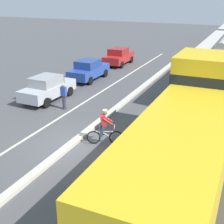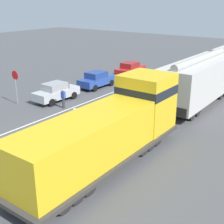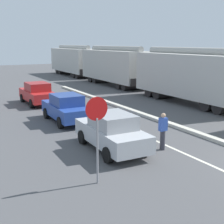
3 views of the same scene
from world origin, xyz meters
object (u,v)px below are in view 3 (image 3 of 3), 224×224
hopper_car_middle (115,66)px  parked_car_silver (112,132)px  parked_car_red (37,93)px  hopper_car_lead (191,76)px  parked_car_blue (66,108)px  stop_sign (97,124)px  hopper_car_trailing (73,61)px  pedestrian_by_cars (163,131)px

hopper_car_middle → parked_car_silver: bearing=-119.9°
parked_car_silver → parked_car_red: 11.67m
hopper_car_lead → parked_car_blue: size_ratio=2.51×
hopper_car_lead → parked_car_silver: (-10.32, -6.37, -1.26)m
parked_car_silver → parked_car_blue: bearing=89.3°
parked_car_red → stop_sign: stop_sign is taller
hopper_car_middle → stop_sign: (-12.30, -20.58, -0.05)m
hopper_car_trailing → parked_car_blue: (-10.25, -24.00, -1.26)m
hopper_car_lead → hopper_car_trailing: bearing=90.0°
stop_sign → parked_car_silver: bearing=52.9°
stop_sign → parked_car_blue: bearing=76.0°
hopper_car_lead → stop_sign: hopper_car_lead is taller
parked_car_silver → stop_sign: bearing=-127.1°
parked_car_silver → hopper_car_middle: bearing=60.1°
hopper_car_trailing → stop_sign: size_ratio=3.68×
hopper_car_lead → hopper_car_middle: 11.60m
hopper_car_trailing → pedestrian_by_cars: hopper_car_trailing is taller
hopper_car_lead → pedestrian_by_cars: 11.27m
hopper_car_middle → parked_car_red: size_ratio=2.51×
hopper_car_middle → pedestrian_by_cars: 20.82m
hopper_car_middle → parked_car_silver: size_ratio=2.49×
hopper_car_middle → parked_car_blue: size_ratio=2.51×
hopper_car_trailing → stop_sign: 34.45m
stop_sign → pedestrian_by_cars: stop_sign is taller
hopper_car_middle → pedestrian_by_cars: (-8.40, -19.01, -1.23)m
hopper_car_lead → parked_car_silver: 12.19m
parked_car_blue → parked_car_silver: bearing=-90.7°
hopper_car_trailing → hopper_car_lead: bearing=-90.0°
parked_car_blue → pedestrian_by_cars: (1.85, -6.62, 0.03)m
hopper_car_trailing → parked_car_red: size_ratio=2.51×
parked_car_red → stop_sign: bearing=-98.3°
hopper_car_middle → parked_car_blue: bearing=-129.6°
stop_sign → pedestrian_by_cars: bearing=21.9°
parked_car_red → pedestrian_by_cars: (1.82, -12.72, 0.03)m
hopper_car_middle → stop_sign: hopper_car_middle is taller
hopper_car_trailing → parked_car_silver: size_ratio=2.49×
parked_car_silver → pedestrian_by_cars: (1.92, -1.05, 0.03)m
hopper_car_trailing → parked_car_blue: 26.12m
parked_car_red → stop_sign: 14.49m
parked_car_silver → pedestrian_by_cars: 2.19m
parked_car_blue → parked_car_red: size_ratio=1.00×
stop_sign → parked_car_red: bearing=81.7°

